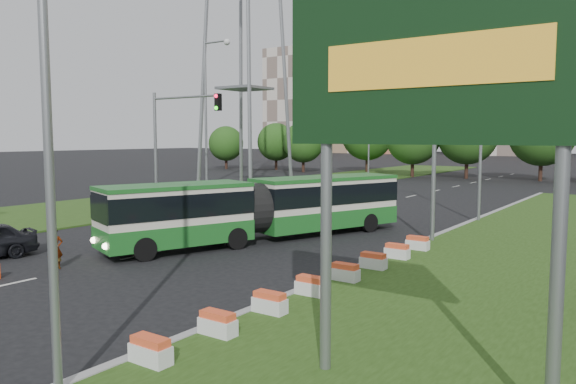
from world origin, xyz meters
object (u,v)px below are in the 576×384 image
Objects in this scene: traffic_mast_left at (173,134)px; articulated_bus at (260,208)px; traffic_mast_median at (403,133)px; pedestrian at (55,249)px; car_left_far at (224,208)px; billboard at (432,81)px.

traffic_mast_left is 0.50× the size of articulated_bus.
traffic_mast_median reaches higher than pedestrian.
car_left_far is at bearing 165.53° from articulated_bus.
traffic_mast_median and traffic_mast_left have the same top height.
articulated_bus is at bearing 138.02° from billboard.
articulated_bus is at bearing -144.64° from traffic_mast_median.
billboard reaches higher than articulated_bus.
traffic_mast_median is at bearing -13.60° from car_left_far.
traffic_mast_left is (-22.63, 15.00, -0.81)m from billboard.
traffic_mast_left reaches higher than pedestrian.
pedestrian is (-2.73, -9.55, -0.82)m from articulated_bus.
traffic_mast_median is at bearing 55.59° from articulated_bus.
traffic_mast_left reaches higher than car_left_far.
car_left_far is 2.75× the size of pedestrian.
traffic_mast_median is at bearing 3.77° from traffic_mast_left.
pedestrian is (-8.49, -13.64, -4.55)m from traffic_mast_median.
traffic_mast_median is 12.87m from car_left_far.
pedestrian is (6.66, -12.64, -4.55)m from traffic_mast_left.
billboard reaches higher than pedestrian.
billboard is 1.00× the size of traffic_mast_left.
articulated_bus is (-13.24, 11.91, -4.54)m from billboard.
articulated_bus is 9.96m from pedestrian.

